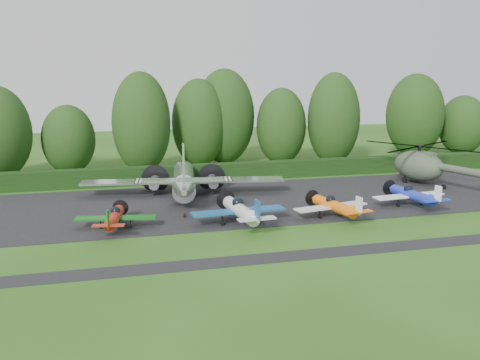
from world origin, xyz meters
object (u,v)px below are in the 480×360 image
object	(u,v)px
transport_plane	(184,180)
helicopter	(419,163)
light_plane_white	(240,210)
light_plane_blue	(412,195)
sign_board	(453,161)
light_plane_red	(115,217)
light_plane_orange	(334,206)

from	to	relation	value
transport_plane	helicopter	bearing A→B (deg)	-8.06
transport_plane	light_plane_white	world-z (taller)	transport_plane
light_plane_blue	sign_board	world-z (taller)	light_plane_blue
transport_plane	sign_board	xyz separation A→B (m)	(36.48, 7.29, -0.75)
light_plane_red	sign_board	distance (m)	46.77
light_plane_orange	sign_board	world-z (taller)	light_plane_orange
light_plane_white	light_plane_orange	xyz separation A→B (m)	(8.38, 0.05, -0.17)
transport_plane	sign_board	world-z (taller)	transport_plane
sign_board	helicopter	bearing A→B (deg)	-146.77
light_plane_red	light_plane_orange	world-z (taller)	light_plane_orange
light_plane_red	helicopter	bearing A→B (deg)	5.97
light_plane_white	light_plane_blue	world-z (taller)	light_plane_white
transport_plane	light_plane_red	bearing A→B (deg)	-135.07
helicopter	light_plane_white	bearing A→B (deg)	-139.88
helicopter	light_plane_orange	bearing A→B (deg)	-129.23
light_plane_red	helicopter	distance (m)	35.29
transport_plane	helicopter	distance (m)	26.73
transport_plane	light_plane_blue	world-z (taller)	transport_plane
light_plane_white	light_plane_blue	distance (m)	17.21
transport_plane	helicopter	world-z (taller)	transport_plane
light_plane_white	helicopter	distance (m)	26.33
light_plane_white	sign_board	distance (m)	38.20
light_plane_white	light_plane_blue	size ratio (longest dim) A/B	1.11
transport_plane	light_plane_orange	distance (m)	15.70
light_plane_orange	sign_board	size ratio (longest dim) A/B	2.52
transport_plane	light_plane_white	size ratio (longest dim) A/B	2.47
light_plane_orange	light_plane_blue	size ratio (longest dim) A/B	0.96
light_plane_red	light_plane_orange	bearing A→B (deg)	-14.19
transport_plane	light_plane_blue	size ratio (longest dim) A/B	2.75
light_plane_white	helicopter	size ratio (longest dim) A/B	0.52
transport_plane	light_plane_red	size ratio (longest dim) A/B	3.07
helicopter	sign_board	size ratio (longest dim) A/B	5.56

